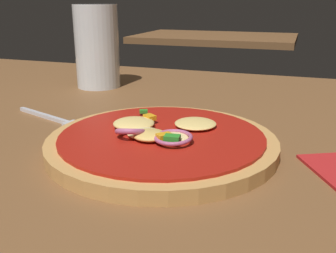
% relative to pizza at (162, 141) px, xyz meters
% --- Properties ---
extents(dining_table, '(1.26, 0.99, 0.03)m').
position_rel_pizza_xyz_m(dining_table, '(-0.03, -0.01, -0.02)').
color(dining_table, brown).
rests_on(dining_table, ground).
extents(pizza, '(0.25, 0.25, 0.03)m').
position_rel_pizza_xyz_m(pizza, '(0.00, 0.00, 0.00)').
color(pizza, tan).
rests_on(pizza, dining_table).
extents(fork, '(0.16, 0.07, 0.00)m').
position_rel_pizza_xyz_m(fork, '(-0.16, 0.05, -0.01)').
color(fork, silver).
rests_on(fork, dining_table).
extents(beer_glass, '(0.08, 0.08, 0.15)m').
position_rel_pizza_xyz_m(beer_glass, '(-0.22, 0.26, 0.06)').
color(beer_glass, silver).
rests_on(beer_glass, dining_table).
extents(background_table, '(0.70, 0.46, 0.03)m').
position_rel_pizza_xyz_m(background_table, '(-0.25, 1.39, -0.02)').
color(background_table, brown).
rests_on(background_table, ground).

